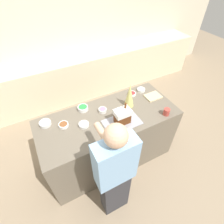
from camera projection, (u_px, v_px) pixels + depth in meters
ground_plane at (109, 156)px, 2.88m from camera, size 12.00×12.00×0.00m
wall_back at (58, 33)px, 3.33m from camera, size 8.00×0.05×2.60m
back_cabinet_block at (71, 79)px, 3.71m from camera, size 6.00×0.60×0.91m
kitchen_island at (109, 139)px, 2.56m from camera, size 1.84×0.79×0.92m
baking_tray at (122, 122)px, 2.17m from camera, size 0.46×0.29×0.01m
gingerbread_house at (122, 116)px, 2.10m from camera, size 0.20×0.14×0.27m
decorative_tree at (130, 95)px, 2.29m from camera, size 0.13×0.13×0.34m
candy_bowl_near_tray_right at (45, 123)px, 2.13m from camera, size 0.14×0.14×0.05m
candy_bowl_far_right at (84, 124)px, 2.12m from camera, size 0.12×0.12×0.04m
candy_bowl_front_corner at (141, 90)px, 2.63m from camera, size 0.12×0.12×0.04m
candy_bowl_beside_tree at (103, 110)px, 2.30m from camera, size 0.11×0.11×0.05m
candy_bowl_center_rear at (64, 125)px, 2.12m from camera, size 0.12×0.12×0.04m
candy_bowl_behind_tray at (132, 94)px, 2.56m from camera, size 0.11×0.11×0.04m
candy_bowl_near_tray_left at (83, 108)px, 2.32m from camera, size 0.14×0.14×0.05m
cookbook at (153, 96)px, 2.53m from camera, size 0.23×0.18×0.02m
mug at (167, 112)px, 2.24m from camera, size 0.08×0.08×0.09m
person at (115, 175)px, 1.80m from camera, size 0.41×0.51×1.55m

